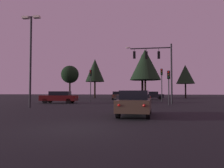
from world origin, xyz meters
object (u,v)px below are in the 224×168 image
traffic_light_corner_left (91,79)px  car_far_lane (153,95)px  car_parked_lot (117,95)px  tree_lot_edge (185,74)px  traffic_light_median (169,81)px  tree_right_cluster (142,67)px  traffic_light_corner_right (162,79)px  car_crossing_right (134,97)px  car_nearside_lane (135,103)px  parking_lot_lamp_post (31,50)px  traffic_signal_mast_arm (157,62)px  tree_behind_sign (70,75)px  tree_left_far (145,65)px  tree_center_horizon (95,70)px  car_crossing_left (59,97)px

traffic_light_corner_left → car_far_lane: 15.59m
car_parked_lot → tree_lot_edge: bearing=36.8°
traffic_light_median → tree_right_cluster: bearing=96.6°
traffic_light_corner_right → tree_lot_edge: bearing=70.1°
car_parked_lot → traffic_light_corner_right: bearing=-49.4°
car_crossing_right → car_parked_lot: bearing=108.0°
car_nearside_lane → traffic_light_corner_right: bearing=79.9°
traffic_light_corner_left → parking_lot_lamp_post: 12.36m
car_crossing_right → tree_right_cluster: size_ratio=0.44×
traffic_signal_mast_arm → tree_lot_edge: size_ratio=0.94×
car_nearside_lane → tree_behind_sign: tree_behind_sign is taller
tree_left_far → tree_lot_edge: size_ratio=1.14×
traffic_light_corner_right → traffic_light_median: 7.24m
traffic_signal_mast_arm → traffic_light_median: size_ratio=1.95×
tree_center_horizon → car_far_lane: bearing=-29.3°
car_crossing_right → tree_lot_edge: (10.91, 21.99, 4.71)m
tree_center_horizon → traffic_signal_mast_arm: bearing=-60.5°
traffic_light_median → parking_lot_lamp_post: bearing=-157.8°
tree_lot_edge → traffic_light_median: bearing=-104.6°
tree_behind_sign → tree_left_far: size_ratio=0.82×
traffic_light_median → car_crossing_right: bearing=129.4°
traffic_light_corner_right → traffic_light_corner_left: bearing=-177.0°
parking_lot_lamp_post → car_crossing_right: bearing=48.2°
car_crossing_left → car_crossing_right: bearing=13.8°
traffic_light_median → car_nearside_lane: traffic_light_median is taller
car_nearside_lane → parking_lot_lamp_post: parking_lot_lamp_post is taller
tree_right_cluster → tree_center_horizon: bearing=171.1°
traffic_light_corner_left → tree_lot_edge: bearing=49.3°
traffic_signal_mast_arm → tree_center_horizon: size_ratio=0.76×
traffic_light_corner_left → tree_center_horizon: size_ratio=0.49×
car_far_lane → parking_lot_lamp_post: bearing=-116.6°
car_far_lane → tree_behind_sign: 18.25m
traffic_light_corner_left → tree_right_cluster: (7.46, 17.89, 3.92)m
car_nearside_lane → tree_center_horizon: tree_center_horizon is taller
traffic_light_corner_left → car_crossing_left: (-3.03, -4.21, -2.49)m
car_crossing_left → tree_right_cluster: 25.29m
traffic_light_corner_right → traffic_signal_mast_arm: bearing=-101.5°
traffic_signal_mast_arm → tree_lot_edge: (7.99, 24.05, 0.41)m
traffic_light_corner_right → car_far_lane: 11.88m
car_parked_lot → tree_left_far: 8.06m
traffic_light_median → tree_left_far: 13.50m
traffic_light_corner_left → car_crossing_right: traffic_light_corner_left is taller
car_crossing_right → tree_lot_edge: bearing=63.6°
car_crossing_left → car_parked_lot: (5.81, 13.44, 0.00)m
traffic_signal_mast_arm → tree_behind_sign: bearing=135.0°
traffic_light_corner_right → tree_left_far: 6.67m
tree_right_cluster → traffic_signal_mast_arm: bearing=-85.1°
tree_behind_sign → tree_lot_edge: bearing=14.5°
car_crossing_right → tree_right_cluster: (1.07, 19.79, 6.42)m
tree_right_cluster → traffic_light_corner_left: bearing=-112.6°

